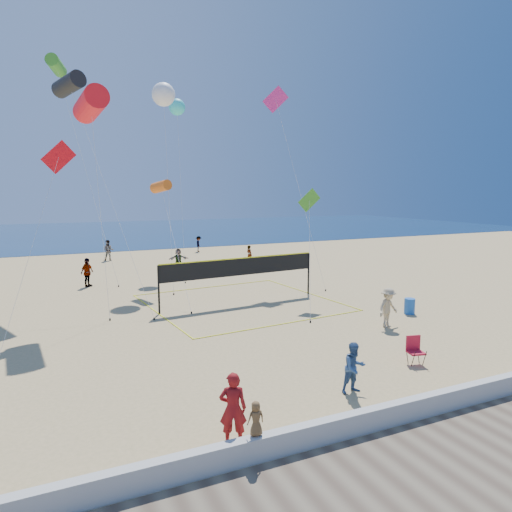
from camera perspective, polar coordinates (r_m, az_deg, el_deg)
name	(u,v)px	position (r m, az deg, el deg)	size (l,w,h in m)	color
ground	(294,390)	(15.12, 4.83, -16.30)	(120.00, 120.00, 0.00)	tan
ocean	(96,232)	(74.53, -19.35, 2.81)	(140.00, 50.00, 0.03)	navy
seawall	(352,424)	(12.73, 11.92, -19.87)	(32.00, 0.30, 0.60)	#B1B2AD
boardwalk	(407,478)	(11.56, 18.39, -24.88)	(32.00, 3.60, 0.03)	brown
woman	(233,409)	(11.83, -2.90, -18.53)	(0.68, 0.45, 1.87)	maroon
toddler	(256,419)	(11.21, -0.02, -19.66)	(0.40, 0.26, 0.82)	brown
bystander_a	(354,368)	(14.90, 12.19, -13.49)	(0.78, 0.61, 1.61)	#335381
bystander_b	(388,308)	(22.02, 16.19, -6.22)	(1.19, 0.68, 1.84)	tan
far_person_0	(87,272)	(31.99, -20.36, -1.94)	(1.12, 0.47, 1.91)	gray
far_person_1	(178,259)	(37.14, -9.67, -0.40)	(1.57, 0.50, 1.69)	gray
far_person_2	(249,255)	(39.12, -0.84, 0.12)	(0.61, 0.40, 1.66)	gray
far_person_3	(108,250)	(43.40, -17.96, 0.66)	(0.92, 0.72, 1.89)	gray
far_person_4	(199,244)	(47.93, -7.18, 1.50)	(1.05, 0.60, 1.63)	gray
camp_chair	(415,348)	(17.87, 19.22, -10.84)	(0.65, 0.77, 1.14)	#B6142B
trash_barrel	(410,306)	(24.83, 18.64, -5.96)	(0.53, 0.53, 0.80)	blue
volleyball_net	(240,272)	(25.55, -1.97, -1.98)	(10.46, 10.32, 2.58)	black
kite_0	(91,104)	(25.03, -19.96, 17.37)	(1.58, 3.52, 11.27)	#FF151D
kite_1	(69,85)	(30.12, -22.35, 19.21)	(3.88, 9.03, 13.02)	black
kite_2	(161,187)	(30.04, -11.79, 8.48)	(1.20, 8.06, 7.00)	orange
kite_3	(56,166)	(23.45, -23.73, 10.21)	(3.46, 5.37, 8.63)	red
kite_4	(309,207)	(26.06, 6.68, 6.12)	(3.22, 4.54, 6.44)	green
kite_5	(278,109)	(33.06, 2.77, 17.89)	(1.79, 5.75, 13.48)	#E02A89
kite_6	(163,95)	(33.02, -11.50, 19.16)	(1.98, 5.76, 13.46)	white
kite_7	(177,107)	(38.23, -9.84, 17.85)	(2.26, 7.24, 13.47)	#3BE5E4
kite_8	(56,66)	(35.49, -23.71, 20.94)	(3.66, 5.03, 15.13)	green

